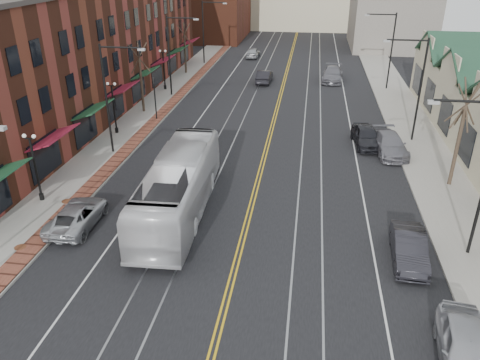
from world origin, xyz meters
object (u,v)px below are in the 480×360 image
(parked_car_c, at_px, (390,144))
(transit_bus, at_px, (179,186))
(parked_car_d, at_px, (366,136))
(parked_suv, at_px, (77,215))
(parked_car_b, at_px, (409,248))
(parked_car_a, at_px, (466,350))

(parked_car_c, bearing_deg, transit_bus, -146.75)
(parked_car_d, bearing_deg, transit_bus, -139.34)
(parked_suv, relative_size, parked_car_b, 1.09)
(transit_bus, distance_m, parked_car_b, 12.84)
(transit_bus, distance_m, parked_suv, 5.82)
(transit_bus, xyz_separation_m, parked_car_a, (13.36, -9.52, -0.92))
(parked_car_b, bearing_deg, transit_bus, 169.76)
(parked_car_b, xyz_separation_m, parked_car_d, (-0.70, 15.44, 0.07))
(parked_suv, xyz_separation_m, parked_car_a, (18.60, -7.22, 0.13))
(parked_car_a, height_order, parked_car_c, parked_car_a)
(parked_car_a, height_order, parked_car_d, parked_car_a)
(parked_suv, bearing_deg, parked_car_a, 157.81)
(parked_car_a, bearing_deg, parked_car_c, 96.87)
(parked_car_d, bearing_deg, parked_suv, -145.04)
(parked_suv, xyz_separation_m, parked_car_d, (16.99, 14.79, 0.13))
(transit_bus, xyz_separation_m, parked_suv, (-5.24, -2.30, -1.05))
(transit_bus, height_order, parked_car_b, transit_bus)
(parked_suv, relative_size, parked_car_a, 1.02)
(parked_car_a, distance_m, parked_car_d, 22.07)
(parked_car_c, bearing_deg, parked_car_d, 132.85)
(parked_car_b, bearing_deg, parked_car_a, -79.04)
(parked_suv, distance_m, parked_car_a, 19.95)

